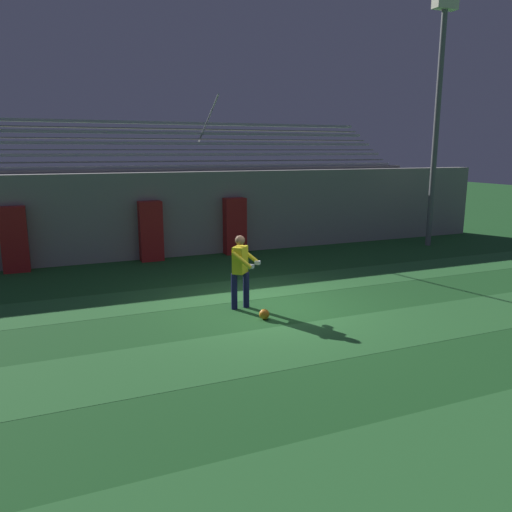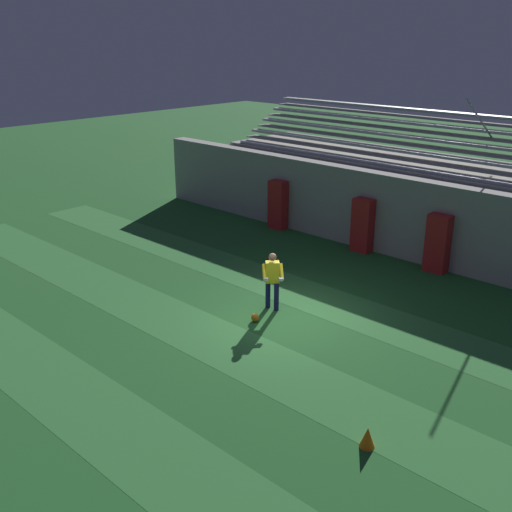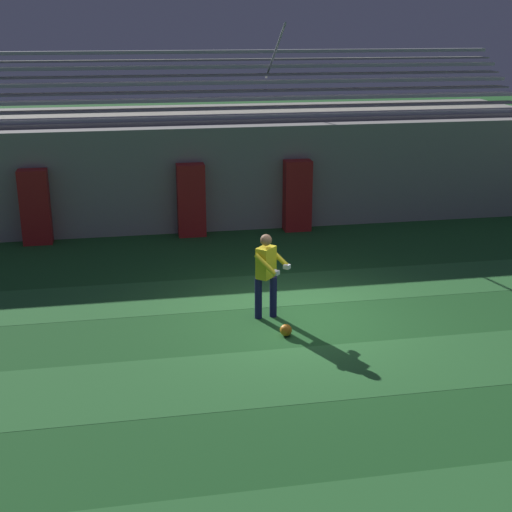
{
  "view_description": "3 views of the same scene",
  "coord_description": "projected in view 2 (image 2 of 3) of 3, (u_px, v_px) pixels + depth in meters",
  "views": [
    {
      "loc": [
        -4.41,
        -9.92,
        3.49
      ],
      "look_at": [
        -0.39,
        -0.3,
        1.28
      ],
      "focal_mm": 35.0,
      "sensor_mm": 36.0,
      "label": 1
    },
    {
      "loc": [
        9.57,
        -11.35,
        7.3
      ],
      "look_at": [
        -0.64,
        -0.41,
        1.73
      ],
      "focal_mm": 42.0,
      "sensor_mm": 36.0,
      "label": 2
    },
    {
      "loc": [
        -3.06,
        -12.28,
        5.46
      ],
      "look_at": [
        -0.72,
        0.41,
        1.18
      ],
      "focal_mm": 50.0,
      "sensor_mm": 36.0,
      "label": 3
    }
  ],
  "objects": [
    {
      "name": "turf_stripe_far",
      "position": [
        319.0,
        299.0,
        17.53
      ],
      "size": [
        28.0,
        1.9,
        0.01
      ],
      "primitive_type": "cube",
      "color": "#337A38",
      "rests_on": "ground"
    },
    {
      "name": "traffic_cone",
      "position": [
        367.0,
        437.0,
        11.2
      ],
      "size": [
        0.3,
        0.3,
        0.42
      ],
      "primitive_type": "cone",
      "color": "orange",
      "rests_on": "ground"
    },
    {
      "name": "goalkeeper",
      "position": [
        272.0,
        278.0,
        16.58
      ],
      "size": [
        0.74,
        0.74,
        1.67
      ],
      "color": "#19194C",
      "rests_on": "ground"
    },
    {
      "name": "ground_plane",
      "position": [
        283.0,
        317.0,
        16.44
      ],
      "size": [
        80.0,
        80.0,
        0.0
      ],
      "primitive_type": "plane",
      "color": "#236028"
    },
    {
      "name": "soccer_ball",
      "position": [
        255.0,
        318.0,
        16.15
      ],
      "size": [
        0.22,
        0.22,
        0.22
      ],
      "primitive_type": "sphere",
      "color": "orange",
      "rests_on": "ground"
    },
    {
      "name": "padding_pillar_gate_left",
      "position": [
        363.0,
        225.0,
        21.1
      ],
      "size": [
        0.72,
        0.44,
        1.92
      ],
      "primitive_type": "cube",
      "color": "#B21E1E",
      "rests_on": "ground"
    },
    {
      "name": "back_wall",
      "position": [
        408.0,
        218.0,
        20.41
      ],
      "size": [
        24.0,
        0.6,
        2.8
      ],
      "primitive_type": "cube",
      "color": "#999691",
      "rests_on": "ground"
    },
    {
      "name": "padding_pillar_gate_right",
      "position": [
        438.0,
        244.0,
        19.27
      ],
      "size": [
        0.72,
        0.44,
        1.92
      ],
      "primitive_type": "cube",
      "color": "#B21E1E",
      "rests_on": "ground"
    },
    {
      "name": "turf_stripe_near",
      "position": [
        94.0,
        411.0,
        12.33
      ],
      "size": [
        28.0,
        1.9,
        0.01
      ],
      "primitive_type": "cube",
      "color": "#337A38",
      "rests_on": "ground"
    },
    {
      "name": "bleacher_stand",
      "position": [
        440.0,
        202.0,
        21.97
      ],
      "size": [
        18.0,
        4.05,
        5.43
      ],
      "color": "#999691",
      "rests_on": "ground"
    },
    {
      "name": "padding_pillar_far_left",
      "position": [
        278.0,
        205.0,
        23.63
      ],
      "size": [
        0.72,
        0.44,
        1.92
      ],
      "primitive_type": "cube",
      "color": "#B21E1E",
      "rests_on": "ground"
    },
    {
      "name": "turf_stripe_mid",
      "position": [
        226.0,
        345.0,
        14.93
      ],
      "size": [
        28.0,
        1.9,
        0.01
      ],
      "primitive_type": "cube",
      "color": "#337A38",
      "rests_on": "ground"
    }
  ]
}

